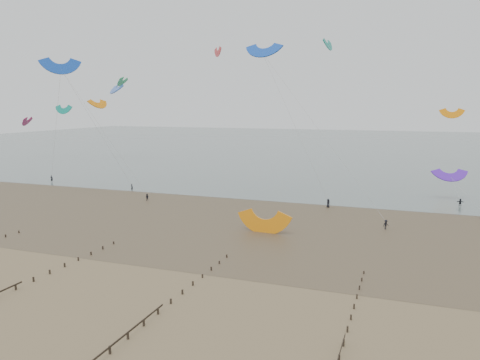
{
  "coord_description": "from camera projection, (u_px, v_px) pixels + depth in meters",
  "views": [
    {
      "loc": [
        26.36,
        -44.38,
        20.36
      ],
      "look_at": [
        0.1,
        28.0,
        8.0
      ],
      "focal_mm": 35.0,
      "sensor_mm": 36.0,
      "label": 1
    }
  ],
  "objects": [
    {
      "name": "ground",
      "position": [
        156.0,
        286.0,
        53.29
      ],
      "size": [
        500.0,
        500.0,
        0.0
      ],
      "primitive_type": "plane",
      "color": "brown",
      "rests_on": "ground"
    },
    {
      "name": "grounded_kite",
      "position": [
        264.0,
        233.0,
        75.44
      ],
      "size": [
        7.9,
        6.33,
        4.17
      ],
      "primitive_type": null,
      "rotation": [
        1.54,
        0.0,
        -0.06
      ],
      "color": "orange",
      "rests_on": "ground"
    },
    {
      "name": "sea_and_shore",
      "position": [
        231.0,
        216.0,
        86.59
      ],
      "size": [
        500.0,
        665.0,
        0.03
      ],
      "color": "#475654",
      "rests_on": "ground"
    },
    {
      "name": "kitesurfer_lead",
      "position": [
        132.0,
        187.0,
        112.19
      ],
      "size": [
        0.71,
        0.6,
        1.66
      ],
      "primitive_type": "imported",
      "rotation": [
        0.0,
        0.0,
        2.75
      ],
      "color": "black",
      "rests_on": "ground"
    },
    {
      "name": "kites_airborne",
      "position": [
        270.0,
        101.0,
        137.51
      ],
      "size": [
        231.52,
        102.28,
        42.1
      ],
      "color": "#FF4AA6",
      "rests_on": "ground"
    },
    {
      "name": "kitesurfers",
      "position": [
        356.0,
        206.0,
        91.3
      ],
      "size": [
        120.6,
        25.15,
        1.86
      ],
      "color": "black",
      "rests_on": "ground"
    }
  ]
}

